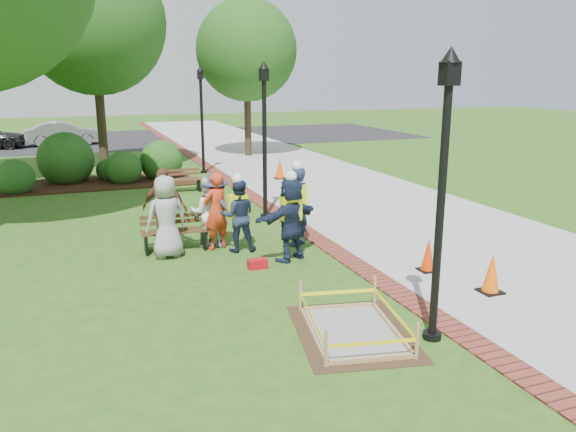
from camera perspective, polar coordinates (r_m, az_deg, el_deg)
name	(u,v)px	position (r m, az deg, el deg)	size (l,w,h in m)	color
ground	(286,283)	(10.88, -0.24, -6.78)	(100.00, 100.00, 0.00)	#285116
sidewalk	(317,179)	(21.67, 2.94, 3.77)	(6.00, 60.00, 0.02)	#9E9E99
brick_edging	(235,185)	(20.60, -5.40, 3.20)	(0.50, 60.00, 0.03)	maroon
mulch_bed	(96,183)	(21.88, -18.92, 3.15)	(7.00, 3.00, 0.05)	#381E0F
parking_lot	(136,139)	(36.91, -15.16, 7.56)	(36.00, 12.00, 0.01)	black
wet_concrete_pad	(353,319)	(8.84, 6.63, -10.34)	(2.11, 2.59, 0.55)	#47331E
bench_near	(175,239)	(13.01, -11.41, -2.35)	(1.51, 0.57, 0.81)	#53381C
bench_far	(181,185)	(19.55, -10.85, 3.12)	(1.43, 0.49, 0.77)	brown
cone_front	(492,274)	(10.89, 19.98, -5.54)	(0.40, 0.40, 0.78)	black
cone_back	(428,256)	(11.72, 14.05, -3.94)	(0.35, 0.35, 0.70)	black
cone_far	(280,169)	(21.63, -0.86, 4.80)	(0.41, 0.41, 0.82)	black
toolbox	(257,264)	(11.64, -3.12, -4.87)	(0.39, 0.22, 0.20)	#AE0D16
lamp_near	(443,177)	(8.22, 15.43, 3.81)	(0.28, 0.28, 4.26)	black
lamp_mid	(264,129)	(15.37, -2.41, 8.85)	(0.28, 0.28, 4.26)	black
lamp_far	(202,112)	(23.08, -8.77, 10.44)	(0.28, 0.28, 4.26)	black
tree_back	(93,23)	(24.99, -19.16, 18.07)	(5.77, 5.77, 8.84)	#3D2D1E
tree_right	(247,50)	(28.00, -4.23, 16.43)	(4.84, 4.84, 7.48)	#3D2D1E
shrub_a	(17,194)	(21.09, -25.81, 2.06)	(1.26, 1.26, 1.26)	#204413
shrub_b	(68,182)	(22.55, -21.44, 3.19)	(2.03, 2.03, 2.03)	#204413
shrub_c	(125,183)	(21.73, -16.21, 3.23)	(1.30, 1.30, 1.30)	#204413
shrub_d	(162,179)	(22.30, -12.65, 3.72)	(1.61, 1.61, 1.61)	#204413
shrub_e	(109,180)	(22.62, -17.75, 3.53)	(0.88, 0.88, 0.88)	#204413
casual_person_a	(166,217)	(12.41, -12.26, -0.09)	(0.64, 0.47, 1.82)	#9A9A9A
casual_person_b	(216,211)	(12.84, -7.33, 0.48)	(0.66, 0.56, 1.77)	red
casual_person_c	(207,212)	(13.04, -8.21, 0.38)	(0.57, 0.42, 1.64)	white
casual_person_d	(165,209)	(13.11, -12.41, 0.74)	(0.70, 0.65, 1.85)	brown
casual_person_e	(216,211)	(13.02, -7.37, 0.53)	(0.65, 0.59, 1.70)	#323559
hivis_worker_a	(291,216)	(11.93, 0.29, -0.05)	(0.68, 0.57, 1.95)	#1C234B
hivis_worker_b	(297,204)	(12.98, 0.88, 1.21)	(0.70, 0.59, 2.00)	#1C3249
hivis_worker_c	(238,213)	(12.61, -5.09, 0.32)	(0.58, 0.43, 1.78)	#192341
parked_car_b	(65,145)	(34.94, -21.73, 6.70)	(4.50, 1.96, 1.47)	#97979B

